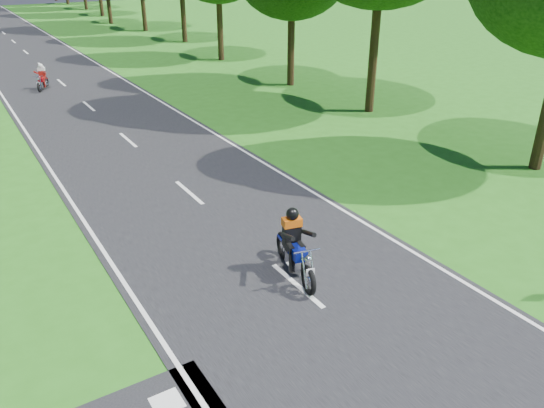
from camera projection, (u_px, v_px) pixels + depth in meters
ground at (354, 335)px, 10.45m from camera, size 160.00×160.00×0.00m
main_road at (4, 33)px, 48.76m from camera, size 7.00×140.00×0.02m
road_markings at (5, 35)px, 47.25m from camera, size 7.40×140.00×0.01m
rider_near_blue at (295, 244)px, 12.04m from camera, size 1.06×2.05×1.63m
rider_far_red at (42, 77)px, 28.62m from camera, size 1.18×1.70×1.35m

